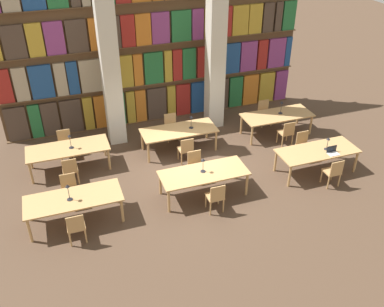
# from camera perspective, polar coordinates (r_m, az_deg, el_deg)

# --- Properties ---
(ground_plane) EXTENTS (40.00, 40.00, 0.00)m
(ground_plane) POSITION_cam_1_polar(r_m,az_deg,el_deg) (12.80, -0.18, -2.24)
(ground_plane) COLOR #4C3828
(bookshelf_bank) EXTENTS (10.45, 0.35, 5.50)m
(bookshelf_bank) POSITION_cam_1_polar(r_m,az_deg,el_deg) (14.72, -4.85, 13.99)
(bookshelf_bank) COLOR brown
(bookshelf_bank) RESTS_ON ground_plane
(pillar_left) EXTENTS (0.54, 0.54, 6.00)m
(pillar_left) POSITION_cam_1_polar(r_m,az_deg,el_deg) (13.29, -11.07, 13.02)
(pillar_left) COLOR beige
(pillar_left) RESTS_ON ground_plane
(pillar_center) EXTENTS (0.54, 0.54, 6.00)m
(pillar_center) POSITION_cam_1_polar(r_m,az_deg,el_deg) (14.15, 3.21, 14.73)
(pillar_center) COLOR beige
(pillar_center) RESTS_ON ground_plane
(reading_table_0) EXTENTS (2.37, 0.97, 0.74)m
(reading_table_0) POSITION_cam_1_polar(r_m,az_deg,el_deg) (10.97, -15.53, -6.01)
(reading_table_0) COLOR tan
(reading_table_0) RESTS_ON ground_plane
(chair_0) EXTENTS (0.42, 0.40, 0.87)m
(chair_0) POSITION_cam_1_polar(r_m,az_deg,el_deg) (10.49, -15.21, -9.38)
(chair_0) COLOR tan
(chair_0) RESTS_ON ground_plane
(chair_1) EXTENTS (0.42, 0.40, 0.87)m
(chair_1) POSITION_cam_1_polar(r_m,az_deg,el_deg) (11.71, -16.02, -4.57)
(chair_1) COLOR tan
(chair_1) RESTS_ON ground_plane
(desk_lamp_0) EXTENTS (0.14, 0.14, 0.46)m
(desk_lamp_0) POSITION_cam_1_polar(r_m,az_deg,el_deg) (10.71, -16.20, -4.64)
(desk_lamp_0) COLOR #232328
(desk_lamp_0) RESTS_ON reading_table_0
(reading_table_1) EXTENTS (2.37, 0.97, 0.74)m
(reading_table_1) POSITION_cam_1_polar(r_m,az_deg,el_deg) (11.46, 1.57, -2.80)
(reading_table_1) COLOR tan
(reading_table_1) RESTS_ON ground_plane
(chair_2) EXTENTS (0.42, 0.40, 0.87)m
(chair_2) POSITION_cam_1_polar(r_m,az_deg,el_deg) (11.02, 3.19, -5.76)
(chair_2) COLOR tan
(chair_2) RESTS_ON ground_plane
(chair_3) EXTENTS (0.42, 0.40, 0.87)m
(chair_3) POSITION_cam_1_polar(r_m,az_deg,el_deg) (12.18, 0.48, -1.54)
(chair_3) COLOR tan
(chair_3) RESTS_ON ground_plane
(desk_lamp_1) EXTENTS (0.14, 0.14, 0.42)m
(desk_lamp_1) POSITION_cam_1_polar(r_m,az_deg,el_deg) (11.29, 1.49, -1.26)
(desk_lamp_1) COLOR #232328
(desk_lamp_1) RESTS_ON reading_table_1
(reading_table_2) EXTENTS (2.37, 0.97, 0.74)m
(reading_table_2) POSITION_cam_1_polar(r_m,az_deg,el_deg) (12.91, 16.36, 0.17)
(reading_table_2) COLOR tan
(reading_table_2) RESTS_ON ground_plane
(chair_4) EXTENTS (0.42, 0.40, 0.87)m
(chair_4) POSITION_cam_1_polar(r_m,az_deg,el_deg) (12.53, 18.31, -2.32)
(chair_4) COLOR tan
(chair_4) RESTS_ON ground_plane
(chair_5) EXTENTS (0.42, 0.40, 0.87)m
(chair_5) POSITION_cam_1_polar(r_m,az_deg,el_deg) (13.56, 14.64, 1.14)
(chair_5) COLOR tan
(chair_5) RESTS_ON ground_plane
(desk_lamp_2) EXTENTS (0.14, 0.14, 0.40)m
(desk_lamp_2) POSITION_cam_1_polar(r_m,az_deg,el_deg) (12.86, 17.68, 1.53)
(desk_lamp_2) COLOR #232328
(desk_lamp_2) RESTS_ON reading_table_2
(laptop) EXTENTS (0.32, 0.22, 0.21)m
(laptop) POSITION_cam_1_polar(r_m,az_deg,el_deg) (12.83, 18.26, 0.15)
(laptop) COLOR silver
(laptop) RESTS_ON reading_table_2
(reading_table_3) EXTENTS (2.37, 0.97, 0.74)m
(reading_table_3) POSITION_cam_1_polar(r_m,az_deg,el_deg) (13.02, -16.22, 0.48)
(reading_table_3) COLOR tan
(reading_table_3) RESTS_ON ground_plane
(chair_6) EXTENTS (0.42, 0.40, 0.87)m
(chair_6) POSITION_cam_1_polar(r_m,az_deg,el_deg) (12.46, -15.94, -2.08)
(chair_6) COLOR tan
(chair_6) RESTS_ON ground_plane
(chair_7) EXTENTS (0.42, 0.40, 0.87)m
(chair_7) POSITION_cam_1_polar(r_m,az_deg,el_deg) (13.78, -16.56, 1.35)
(chair_7) COLOR tan
(chair_7) RESTS_ON ground_plane
(desk_lamp_3) EXTENTS (0.14, 0.14, 0.45)m
(desk_lamp_3) POSITION_cam_1_polar(r_m,az_deg,el_deg) (12.81, -15.97, 1.88)
(desk_lamp_3) COLOR #232328
(desk_lamp_3) RESTS_ON reading_table_3
(reading_table_4) EXTENTS (2.37, 0.97, 0.74)m
(reading_table_4) POSITION_cam_1_polar(r_m,az_deg,el_deg) (13.45, -1.76, 2.95)
(reading_table_4) COLOR tan
(reading_table_4) RESTS_ON ground_plane
(chair_8) EXTENTS (0.42, 0.40, 0.87)m
(chair_8) POSITION_cam_1_polar(r_m,az_deg,el_deg) (12.91, -0.80, 0.60)
(chair_8) COLOR tan
(chair_8) RESTS_ON ground_plane
(chair_9) EXTENTS (0.42, 0.40, 0.87)m
(chair_9) POSITION_cam_1_polar(r_m,az_deg,el_deg) (14.18, -2.78, 3.68)
(chair_9) COLOR tan
(chair_9) RESTS_ON ground_plane
(desk_lamp_4) EXTENTS (0.14, 0.14, 0.43)m
(desk_lamp_4) POSITION_cam_1_polar(r_m,az_deg,el_deg) (13.37, -0.11, 4.52)
(desk_lamp_4) COLOR #232328
(desk_lamp_4) RESTS_ON reading_table_4
(reading_table_5) EXTENTS (2.37, 0.97, 0.74)m
(reading_table_5) POSITION_cam_1_polar(r_m,az_deg,el_deg) (14.64, 11.26, 4.89)
(reading_table_5) COLOR tan
(reading_table_5) RESTS_ON ground_plane
(chair_10) EXTENTS (0.42, 0.40, 0.87)m
(chair_10) POSITION_cam_1_polar(r_m,az_deg,el_deg) (14.13, 12.50, 2.78)
(chair_10) COLOR tan
(chair_10) RESTS_ON ground_plane
(chair_11) EXTENTS (0.42, 0.40, 0.87)m
(chair_11) POSITION_cam_1_polar(r_m,az_deg,el_deg) (15.29, 9.63, 5.48)
(chair_11) COLOR tan
(chair_11) RESTS_ON ground_plane
(desk_lamp_5) EXTENTS (0.14, 0.14, 0.45)m
(desk_lamp_5) POSITION_cam_1_polar(r_m,az_deg,el_deg) (14.57, 11.84, 6.32)
(desk_lamp_5) COLOR #232328
(desk_lamp_5) RESTS_ON reading_table_5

